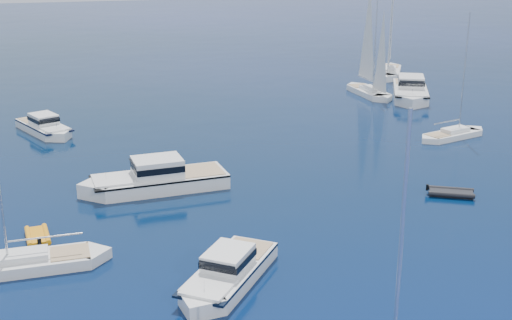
% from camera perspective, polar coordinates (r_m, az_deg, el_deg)
% --- Properties ---
extents(motor_cruiser_left, '(8.34, 9.64, 2.58)m').
position_cam_1_polar(motor_cruiser_left, '(40.29, -2.41, -10.17)').
color(motor_cruiser_left, white).
rests_on(motor_cruiser_left, ground).
extents(motor_cruiser_centre, '(12.78, 4.78, 3.29)m').
position_cam_1_polar(motor_cruiser_centre, '(54.97, -8.34, -2.44)').
color(motor_cruiser_centre, silver).
rests_on(motor_cruiser_centre, ground).
extents(motor_cruiser_distant, '(9.28, 13.72, 3.48)m').
position_cam_1_polar(motor_cruiser_distant, '(87.74, 12.63, 5.04)').
color(motor_cruiser_distant, white).
rests_on(motor_cruiser_distant, ground).
extents(motor_cruiser_horizon, '(6.56, 9.84, 2.49)m').
position_cam_1_polar(motor_cruiser_horizon, '(73.29, -17.02, 2.15)').
color(motor_cruiser_horizon, white).
rests_on(motor_cruiser_horizon, ground).
extents(sailboat_mid_l, '(10.57, 3.02, 15.44)m').
position_cam_1_polar(sailboat_mid_l, '(44.12, -18.37, -8.52)').
color(sailboat_mid_l, silver).
rests_on(sailboat_mid_l, ground).
extents(sailboat_centre, '(8.96, 4.64, 12.76)m').
position_cam_1_polar(sailboat_centre, '(71.18, 15.94, 1.79)').
color(sailboat_centre, white).
rests_on(sailboat_centre, ground).
extents(sailboat_sails_r, '(3.21, 10.50, 15.25)m').
position_cam_1_polar(sailboat_sails_r, '(88.48, 9.31, 5.34)').
color(sailboat_sails_r, white).
rests_on(sailboat_sails_r, ground).
extents(sailboat_sails_far, '(8.71, 12.21, 17.94)m').
position_cam_1_polar(sailboat_sails_far, '(102.10, 10.92, 6.93)').
color(sailboat_sails_far, white).
rests_on(sailboat_sails_far, ground).
extents(tender_yellow, '(2.09, 3.30, 0.95)m').
position_cam_1_polar(tender_yellow, '(47.93, -17.61, -6.28)').
color(tender_yellow, orange).
rests_on(tender_yellow, ground).
extents(tender_grey_near, '(4.14, 3.46, 0.95)m').
position_cam_1_polar(tender_grey_near, '(55.28, 15.83, -2.84)').
color(tender_grey_near, black).
rests_on(tender_grey_near, ground).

